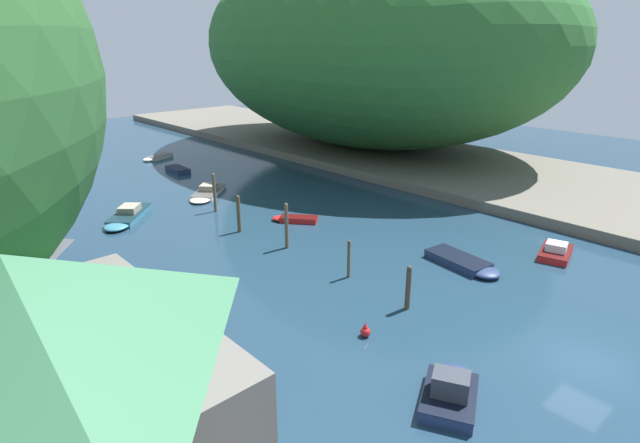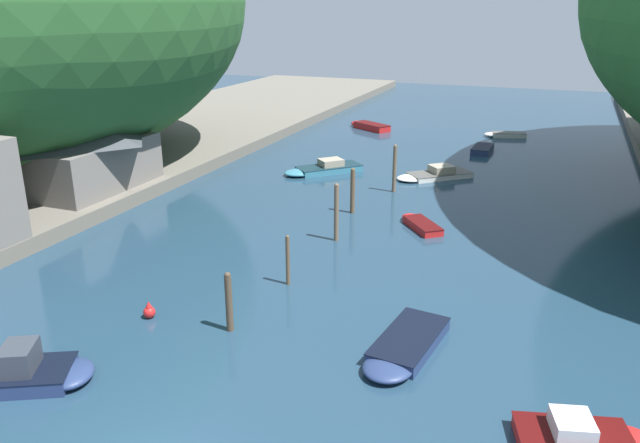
{
  "view_description": "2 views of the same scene",
  "coord_description": "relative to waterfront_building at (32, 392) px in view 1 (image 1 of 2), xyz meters",
  "views": [
    {
      "loc": [
        -22.79,
        -6.09,
        14.43
      ],
      "look_at": [
        1.67,
        20.52,
        1.28
      ],
      "focal_mm": 28.0,
      "sensor_mm": 36.0,
      "label": 1
    },
    {
      "loc": [
        9.97,
        -11.39,
        13.2
      ],
      "look_at": [
        -1.64,
        18.15,
        1.96
      ],
      "focal_mm": 35.0,
      "sensor_mm": 36.0,
      "label": 2
    }
  ],
  "objects": [
    {
      "name": "mooring_post_farthest",
      "position": [
        19.97,
        23.88,
        -3.6
      ],
      "size": [
        0.28,
        0.28,
        3.52
      ],
      "color": "brown",
      "rests_on": "water_surface"
    },
    {
      "name": "person_on_quay",
      "position": [
        3.26,
        9.92,
        -3.45
      ],
      "size": [
        0.33,
        0.43,
        1.69
      ],
      "rotation": [
        0.0,
        0.0,
        1.91
      ],
      "color": "#282D3D",
      "rests_on": "left_bank"
    },
    {
      "name": "boat_red_skiff",
      "position": [
        13.12,
        26.94,
        -5.03
      ],
      "size": [
        5.99,
        6.14,
        1.06
      ],
      "rotation": [
        0.0,
        0.0,
        2.38
      ],
      "color": "teal",
      "rests_on": "water_surface"
    },
    {
      "name": "boat_moored_right",
      "position": [
        24.32,
        39.79,
        -5.1
      ],
      "size": [
        1.76,
        4.53,
        0.55
      ],
      "rotation": [
        0.0,
        0.0,
        6.23
      ],
      "color": "navy",
      "rests_on": "water_surface"
    },
    {
      "name": "channel_buoy_near",
      "position": [
        14.99,
        1.16,
        -5.06
      ],
      "size": [
        0.53,
        0.53,
        0.8
      ],
      "color": "red",
      "rests_on": "water_surface"
    },
    {
      "name": "boat_white_cruiser",
      "position": [
        26.17,
        2.26,
        -5.1
      ],
      "size": [
        2.65,
        5.67,
        0.55
      ],
      "rotation": [
        0.0,
        0.0,
        3.01
      ],
      "color": "navy",
      "rests_on": "water_surface"
    },
    {
      "name": "mooring_post_nearest",
      "position": [
        18.85,
        1.48,
        -4.02
      ],
      "size": [
        0.3,
        0.3,
        2.69
      ],
      "color": "#4C3D2D",
      "rests_on": "water_surface"
    },
    {
      "name": "mooring_post_fourth",
      "position": [
        18.69,
        18.17,
        -3.83
      ],
      "size": [
        0.3,
        0.3,
        3.06
      ],
      "color": "brown",
      "rests_on": "water_surface"
    },
    {
      "name": "mooring_post_middle",
      "position": [
        19.42,
        13.05,
        -3.62
      ],
      "size": [
        0.28,
        0.28,
        3.47
      ],
      "color": "brown",
      "rests_on": "water_surface"
    },
    {
      "name": "hillside_right",
      "position": [
        49.57,
        31.9,
        8.58
      ],
      "size": [
        37.54,
        52.55,
        26.01
      ],
      "color": "#2D662D",
      "rests_on": "right_bank"
    },
    {
      "name": "boat_far_right_bank",
      "position": [
        11.06,
        46.11,
        -5.03
      ],
      "size": [
        5.41,
        4.18,
        0.68
      ],
      "rotation": [
        0.0,
        0.0,
        1.02
      ],
      "color": "red",
      "rests_on": "water_surface"
    },
    {
      "name": "boat_mid_channel",
      "position": [
        23.42,
        17.14,
        -5.15
      ],
      "size": [
        3.4,
        3.79,
        0.45
      ],
      "rotation": [
        0.0,
        0.0,
        0.68
      ],
      "color": "red",
      "rests_on": "water_surface"
    },
    {
      "name": "boat_cabin_cruiser",
      "position": [
        32.89,
        -0.94,
        -5.04
      ],
      "size": [
        4.67,
        2.95,
        1.07
      ],
      "rotation": [
        0.0,
        0.0,
        4.98
      ],
      "color": "red",
      "rests_on": "water_surface"
    },
    {
      "name": "boat_yellow_tender",
      "position": [
        14.15,
        -4.51,
        -4.9
      ],
      "size": [
        4.59,
        3.76,
        1.56
      ],
      "rotation": [
        0.0,
        0.0,
        5.2
      ],
      "color": "navy",
      "rests_on": "water_surface"
    },
    {
      "name": "waterfront_building",
      "position": [
        0.0,
        0.0,
        0.0
      ],
      "size": [
        9.72,
        11.07,
        8.55
      ],
      "color": "slate",
      "rests_on": "left_bank"
    },
    {
      "name": "mooring_post_second",
      "position": [
        19.27,
        6.56,
        -4.07
      ],
      "size": [
        0.2,
        0.2,
        2.59
      ],
      "color": "brown",
      "rests_on": "water_surface"
    },
    {
      "name": "boat_near_quay",
      "position": [
        21.9,
        28.65,
        -5.07
      ],
      "size": [
        6.0,
        5.67,
        0.96
      ],
      "rotation": [
        0.0,
        0.0,
        2.3
      ],
      "color": "silver",
      "rests_on": "water_surface"
    },
    {
      "name": "boat_open_rowboat",
      "position": [
        25.4,
        47.14,
        -5.14
      ],
      "size": [
        4.43,
        2.56,
        0.47
      ],
      "rotation": [
        0.0,
        0.0,
        1.86
      ],
      "color": "silver",
      "rests_on": "water_surface"
    },
    {
      "name": "right_bank",
      "position": [
        48.47,
        22.46,
        -4.9
      ],
      "size": [
        22.0,
        120.0,
        0.94
      ],
      "color": "#666056",
      "rests_on": "ground"
    },
    {
      "name": "water_surface",
      "position": [
        21.01,
        22.46,
        -5.37
      ],
      "size": [
        130.0,
        130.0,
        0.0
      ],
      "primitive_type": "plane",
      "color": "#1E384C",
      "rests_on": "ground"
    }
  ]
}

